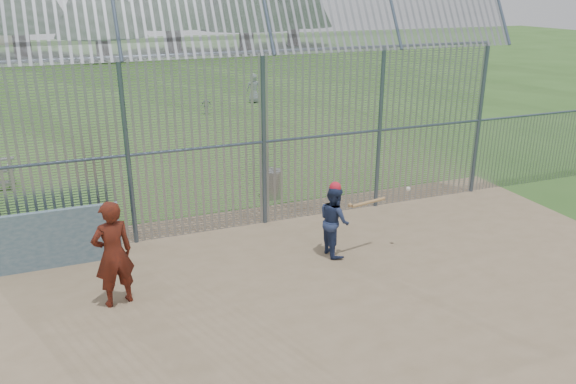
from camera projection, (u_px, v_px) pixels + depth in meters
name	position (u px, v px, depth m)	size (l,w,h in m)	color
ground	(328.00, 293.00, 10.33)	(120.00, 120.00, 0.00)	#2D511E
dirt_infield	(340.00, 306.00, 9.89)	(14.00, 10.00, 0.02)	#756047
dugout_wall	(55.00, 239.00, 11.08)	(2.50, 0.12, 1.20)	#38566B
batter	(334.00, 221.00, 11.57)	(0.73, 0.57, 1.49)	navy
onlooker	(113.00, 254.00, 9.64)	(0.70, 0.46, 1.93)	maroon
bg_kid_standing	(254.00, 88.00, 27.25)	(0.69, 0.45, 1.40)	gray
bg_kid_seated	(206.00, 105.00, 24.77)	(0.47, 0.19, 0.80)	slate
batting_gear	(345.00, 191.00, 11.38)	(1.70, 0.47, 0.53)	red
trash_can	(272.00, 184.00, 14.93)	(0.56, 0.56, 0.82)	gray
backstop_fence	(338.00, 120.00, 13.14)	(20.09, 0.81, 5.30)	#47566B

